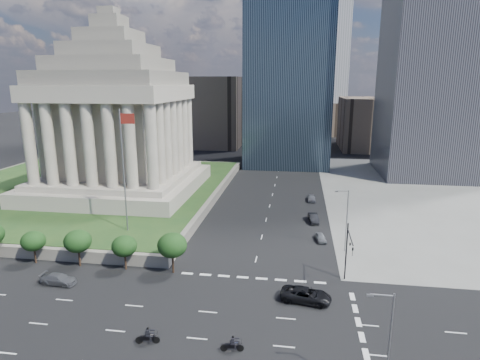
% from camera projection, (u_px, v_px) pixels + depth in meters
% --- Properties ---
extents(ground, '(500.00, 500.00, 0.00)m').
position_uv_depth(ground, '(281.00, 160.00, 137.13)').
color(ground, black).
rests_on(ground, ground).
extents(sidewalk_ne, '(68.00, 90.00, 0.03)m').
position_uv_depth(sidewalk_ne, '(474.00, 198.00, 92.14)').
color(sidewalk_ne, slate).
rests_on(sidewalk_ne, ground).
extents(plaza_terrace, '(66.00, 70.00, 1.80)m').
position_uv_depth(plaza_terrace, '(82.00, 190.00, 95.29)').
color(plaza_terrace, '#625D54').
rests_on(plaza_terrace, ground).
extents(plaza_lawn, '(64.00, 68.00, 0.10)m').
position_uv_depth(plaza_lawn, '(81.00, 186.00, 95.07)').
color(plaza_lawn, '#1D3D19').
rests_on(plaza_lawn, plaza_terrace).
extents(war_memorial, '(34.00, 34.00, 39.00)m').
position_uv_depth(war_memorial, '(115.00, 104.00, 86.93)').
color(war_memorial, gray).
rests_on(war_memorial, plaza_lawn).
extents(flagpole, '(2.52, 0.24, 20.00)m').
position_uv_depth(flagpole, '(124.00, 164.00, 64.10)').
color(flagpole, slate).
rests_on(flagpole, plaza_lawn).
extents(tree_row, '(53.00, 4.00, 6.00)m').
position_uv_depth(tree_row, '(12.00, 242.00, 58.85)').
color(tree_row, '#153311').
rests_on(tree_row, ground).
extents(midrise_glass, '(26.00, 26.00, 60.00)m').
position_uv_depth(midrise_glass, '(289.00, 69.00, 124.92)').
color(midrise_glass, black).
rests_on(midrise_glass, ground).
extents(building_filler_ne, '(20.00, 30.00, 20.00)m').
position_uv_depth(building_filler_ne, '(366.00, 123.00, 159.02)').
color(building_filler_ne, brown).
rests_on(building_filler_ne, ground).
extents(building_filler_nw, '(24.00, 30.00, 28.00)m').
position_uv_depth(building_filler_nw, '(213.00, 112.00, 166.91)').
color(building_filler_nw, brown).
rests_on(building_filler_nw, ground).
extents(traffic_signal_ne, '(0.30, 5.74, 8.00)m').
position_uv_depth(traffic_signal_ne, '(348.00, 248.00, 51.18)').
color(traffic_signal_ne, black).
rests_on(traffic_signal_ne, ground).
extents(street_lamp_south, '(2.13, 0.22, 10.00)m').
position_uv_depth(street_lamp_south, '(387.00, 342.00, 32.04)').
color(street_lamp_south, slate).
rests_on(street_lamp_south, ground).
extents(street_lamp_north, '(2.13, 0.22, 10.00)m').
position_uv_depth(street_lamp_north, '(346.00, 217.00, 61.82)').
color(street_lamp_north, slate).
rests_on(street_lamp_north, ground).
extents(pickup_truck, '(3.63, 6.43, 1.70)m').
position_uv_depth(pickup_truck, '(306.00, 295.00, 48.48)').
color(pickup_truck, black).
rests_on(pickup_truck, ground).
extents(suv_grey, '(2.17, 4.87, 1.39)m').
position_uv_depth(suv_grey, '(59.00, 279.00, 52.72)').
color(suv_grey, '#4D4F54').
rests_on(suv_grey, ground).
extents(parked_sedan_near, '(3.89, 2.08, 1.26)m').
position_uv_depth(parked_sedan_near, '(321.00, 237.00, 67.06)').
color(parked_sedan_near, gray).
rests_on(parked_sedan_near, ground).
extents(parked_sedan_mid, '(4.80, 2.16, 1.53)m').
position_uv_depth(parked_sedan_mid, '(313.00, 218.00, 76.23)').
color(parked_sedan_mid, black).
rests_on(parked_sedan_mid, ground).
extents(parked_sedan_far, '(1.71, 4.23, 1.44)m').
position_uv_depth(parked_sedan_far, '(312.00, 198.00, 89.53)').
color(parked_sedan_far, slate).
rests_on(parked_sedan_far, ground).
extents(motorcycle_lead, '(2.43, 0.96, 1.77)m').
position_uv_depth(motorcycle_lead, '(232.00, 343.00, 39.46)').
color(motorcycle_lead, black).
rests_on(motorcycle_lead, ground).
extents(motorcycle_trail, '(2.59, 1.09, 1.87)m').
position_uv_depth(motorcycle_trail, '(147.00, 335.00, 40.64)').
color(motorcycle_trail, black).
rests_on(motorcycle_trail, ground).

